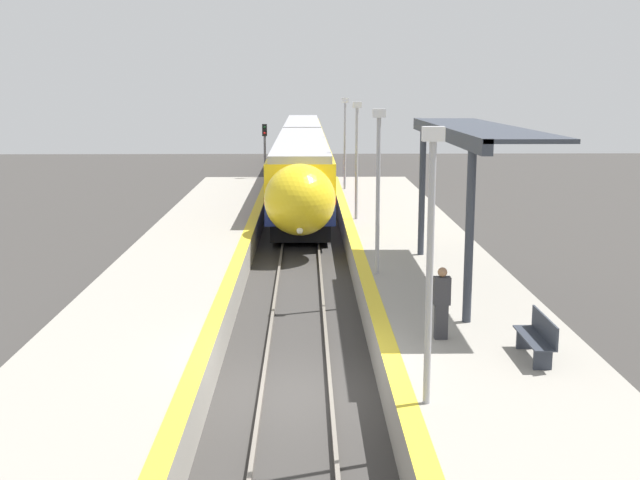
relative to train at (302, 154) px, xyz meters
The scene contains 14 objects.
ground_plane 34.61m from the train, 90.00° to the right, with size 120.00×120.00×0.00m, color #383533.
rail_left 34.62m from the train, 91.19° to the right, with size 0.08×90.00×0.15m, color slate.
rail_right 34.62m from the train, 88.81° to the right, with size 0.08×90.00×0.15m, color slate.
train is the anchor object (origin of this frame).
platform_right 34.81m from the train, 83.45° to the right, with size 4.44×64.00×0.98m.
platform_left 34.79m from the train, 96.19° to the right, with size 4.01×64.00×0.98m.
platform_bench 35.45m from the train, 82.12° to the right, with size 0.44×1.68×0.89m.
person_waiting 33.92m from the train, 84.70° to the right, with size 0.36×0.22×1.59m.
railway_signal 3.56m from the train, 128.43° to the right, with size 0.28×0.28×4.13m.
lamppost_near 37.46m from the train, 86.50° to the right, with size 0.36×0.20×4.75m.
lamppost_mid 27.77m from the train, 85.27° to the right, with size 0.36×0.20×4.75m.
lamppost_far 18.13m from the train, 82.72° to the right, with size 0.36×0.20×4.75m.
lamppost_farthest 8.65m from the train, 74.41° to the right, with size 0.36×0.20×4.75m.
station_canopy 29.25m from the train, 81.09° to the right, with size 2.02×10.54×4.33m.
Camera 1 is at (0.21, -15.85, 6.38)m, focal length 45.00 mm.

